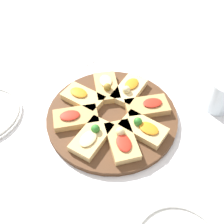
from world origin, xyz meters
The scene contains 12 objects.
ground_plane centered at (0.00, 0.00, 0.00)m, with size 3.00×3.00×0.00m, color white.
serving_board centered at (0.00, 0.00, 0.01)m, with size 0.41×0.41×0.02m, color #51331E.
focaccia_slice_0 centered at (-0.11, -0.03, 0.03)m, with size 0.15×0.11×0.04m.
focaccia_slice_1 centered at (-0.05, -0.10, 0.03)m, with size 0.13×0.15×0.03m.
focaccia_slice_2 centered at (0.04, -0.10, 0.03)m, with size 0.12×0.15×0.04m.
focaccia_slice_3 centered at (0.10, -0.05, 0.03)m, with size 0.15×0.13×0.04m.
focaccia_slice_4 centered at (0.11, 0.04, 0.03)m, with size 0.15×0.11×0.03m.
focaccia_slice_5 centered at (0.05, 0.10, 0.03)m, with size 0.12×0.15×0.03m.
focaccia_slice_6 centered at (-0.04, 0.10, 0.03)m, with size 0.12×0.15×0.04m.
focaccia_slice_7 centered at (-0.10, 0.05, 0.03)m, with size 0.15×0.12×0.04m.
water_glass centered at (-0.18, -0.29, 0.05)m, with size 0.08×0.08×0.11m, color silver.
napkin_stack centered at (0.32, -0.13, 0.00)m, with size 0.12×0.10×0.00m, color white.
Camera 1 is at (-0.41, 0.33, 0.64)m, focal length 42.00 mm.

